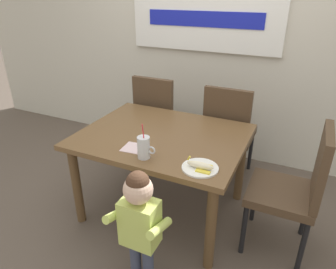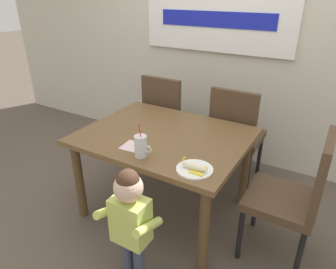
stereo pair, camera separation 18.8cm
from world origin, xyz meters
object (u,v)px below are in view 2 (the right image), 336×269
Objects in this scene: dining_chair_right at (235,131)px; paper_napkin at (133,146)px; milk_cup at (141,147)px; dining_table at (164,145)px; toddler_standing at (130,216)px; dining_chair_left at (167,115)px; dining_chair_far at (296,193)px; snack_plate at (195,169)px; peeled_banana at (195,167)px.

dining_chair_right reaches higher than paper_napkin.
milk_cup reaches higher than paper_napkin.
dining_table is 0.75m from toddler_standing.
dining_chair_far is (1.39, -0.71, 0.00)m from dining_chair_left.
dining_table is 1.30× the size of dining_chair_left.
snack_plate is (0.43, -0.35, 0.10)m from dining_table.
dining_table is at bearing 105.48° from toddler_standing.
paper_napkin is (0.31, -0.99, 0.17)m from dining_chair_left.
dining_table is 1.30× the size of dining_chair_right.
dining_chair_right is at bearing 63.35° from dining_table.
milk_cup is (0.44, -1.08, 0.24)m from dining_chair_left.
dining_chair_right reaches higher than peeled_banana.
peeled_banana is (0.01, -0.01, 0.03)m from snack_plate.
milk_cup is 1.10× the size of snack_plate.
paper_napkin is at bearing 173.60° from snack_plate.
dining_table is 7.26× the size of peeled_banana.
dining_chair_left is (-0.40, 0.71, -0.08)m from dining_table.
dining_chair_left is at bearing 127.94° from peeled_banana.
dining_chair_far is (0.65, -0.69, 0.00)m from dining_chair_right.
toddler_standing is at bearing -56.37° from paper_napkin.
snack_plate reaches higher than dining_table.
peeled_banana is (0.39, 0.01, -0.04)m from milk_cup.
milk_cup is (-0.15, 0.34, 0.25)m from toddler_standing.
peeled_banana is (-0.56, -0.35, 0.20)m from dining_chair_far.
milk_cup is at bearing -176.21° from snack_plate.
toddler_standing is (0.59, -1.42, -0.02)m from dining_chair_left.
dining_chair_right is at bearing 94.92° from peeled_banana.
milk_cup is at bearing 113.94° from toddler_standing.
dining_chair_left reaches higher than snack_plate.
dining_chair_far reaches higher than snack_plate.
dining_chair_left reaches higher than toddler_standing.
milk_cup is (0.05, -0.37, 0.16)m from dining_table.
dining_chair_left is 3.81× the size of milk_cup.
toddler_standing is (-0.80, -0.71, -0.02)m from dining_chair_far.
peeled_banana is 1.15× the size of paper_napkin.
milk_cup is 0.17m from paper_napkin.
milk_cup reaches higher than dining_chair_right.
dining_chair_right reaches higher than toddler_standing.
snack_plate is (-0.57, -0.34, 0.18)m from dining_chair_far.
dining_table is 1.30× the size of dining_chair_far.
peeled_banana is at bearing 94.92° from dining_chair_right.
dining_chair_far reaches higher than paper_napkin.
dining_table is 0.56m from snack_plate.
toddler_standing is at bearing -66.06° from milk_cup.
dining_chair_right is at bearing 94.64° from snack_plate.
dining_chair_right is at bearing 74.22° from milk_cup.
milk_cup is at bearing 74.22° from dining_chair_right.
snack_plate is at bearing -38.92° from dining_table.
dining_chair_left and dining_chair_far have the same top height.
milk_cup is 1.68× the size of paper_napkin.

